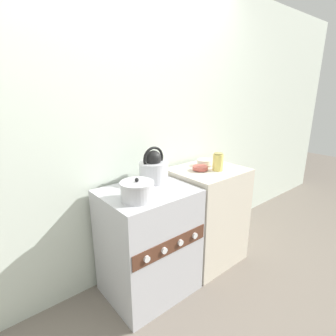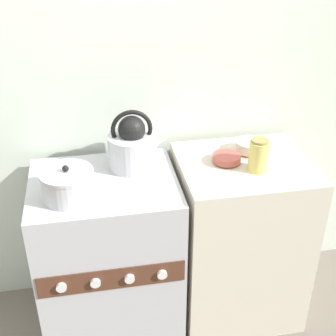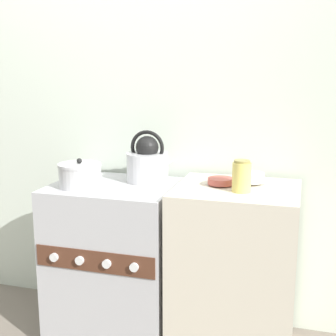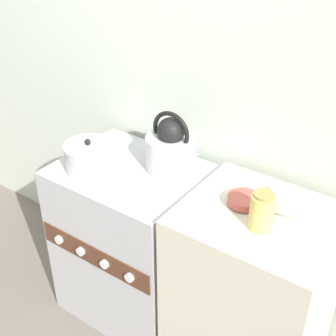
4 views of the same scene
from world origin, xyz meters
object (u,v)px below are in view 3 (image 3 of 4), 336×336
small_ceramic_bowl (221,181)px  enamel_bowl (250,177)px  kettle (148,162)px  stove (116,260)px  storage_jar (242,176)px  cooking_pot (80,175)px

small_ceramic_bowl → enamel_bowl: bearing=29.1°
kettle → enamel_bowl: kettle is taller
kettle → small_ceramic_bowl: size_ratio=2.16×
stove → enamel_bowl: enamel_bowl is taller
small_ceramic_bowl → kettle: bearing=166.4°
storage_jar → small_ceramic_bowl: bearing=140.6°
enamel_bowl → storage_jar: storage_jar is taller
small_ceramic_bowl → cooking_pot: bearing=-170.9°
kettle → enamel_bowl: 0.56m
stove → enamel_bowl: size_ratio=6.09×
small_ceramic_bowl → storage_jar: bearing=-39.4°
cooking_pot → small_ceramic_bowl: cooking_pot is taller
kettle → stove: bearing=-141.6°
stove → kettle: kettle is taller
kettle → storage_jar: size_ratio=1.86×
storage_jar → kettle: bearing=159.9°
stove → small_ceramic_bowl: (0.57, 0.02, 0.48)m
cooking_pot → storage_jar: storage_jar is taller
cooking_pot → enamel_bowl: cooking_pot is taller
enamel_bowl → storage_jar: (-0.02, -0.17, 0.04)m
kettle → small_ceramic_bowl: (0.42, -0.10, -0.05)m
stove → storage_jar: (0.69, -0.08, 0.54)m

